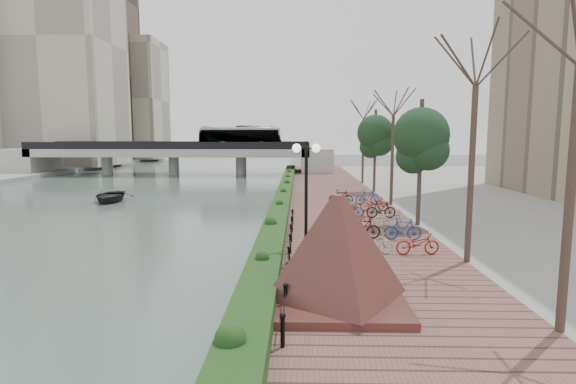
{
  "coord_description": "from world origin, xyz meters",
  "views": [
    {
      "loc": [
        1.76,
        -14.4,
        5.13
      ],
      "look_at": [
        1.12,
        10.66,
        2.0
      ],
      "focal_mm": 28.0,
      "sensor_mm": 36.0,
      "label": 1
    }
  ],
  "objects_px": {
    "granite_monument": "(337,249)",
    "lamppost": "(306,175)",
    "boat": "(110,196)",
    "motorcycle": "(331,269)",
    "pedestrian": "(351,223)"
  },
  "relations": [
    {
      "from": "granite_monument",
      "to": "boat",
      "type": "relative_size",
      "value": 1.11
    },
    {
      "from": "granite_monument",
      "to": "boat",
      "type": "xyz_separation_m",
      "value": [
        -15.91,
        22.42,
        -1.57
      ]
    },
    {
      "from": "pedestrian",
      "to": "boat",
      "type": "xyz_separation_m",
      "value": [
        -17.1,
        15.4,
        -0.91
      ]
    },
    {
      "from": "lamppost",
      "to": "boat",
      "type": "bearing_deg",
      "value": 129.55
    },
    {
      "from": "boat",
      "to": "granite_monument",
      "type": "bearing_deg",
      "value": -63.34
    },
    {
      "from": "boat",
      "to": "motorcycle",
      "type": "bearing_deg",
      "value": -61.47
    },
    {
      "from": "boat",
      "to": "pedestrian",
      "type": "bearing_deg",
      "value": -50.69
    },
    {
      "from": "granite_monument",
      "to": "boat",
      "type": "bearing_deg",
      "value": 125.35
    },
    {
      "from": "granite_monument",
      "to": "pedestrian",
      "type": "relative_size",
      "value": 2.75
    },
    {
      "from": "motorcycle",
      "to": "boat",
      "type": "xyz_separation_m",
      "value": [
        -15.85,
        20.86,
        -0.53
      ]
    },
    {
      "from": "lamppost",
      "to": "boat",
      "type": "relative_size",
      "value": 1.01
    },
    {
      "from": "motorcycle",
      "to": "boat",
      "type": "relative_size",
      "value": 0.37
    },
    {
      "from": "granite_monument",
      "to": "motorcycle",
      "type": "distance_m",
      "value": 1.87
    },
    {
      "from": "lamppost",
      "to": "boat",
      "type": "xyz_separation_m",
      "value": [
        -15.11,
        18.29,
        -3.26
      ]
    },
    {
      "from": "granite_monument",
      "to": "lamppost",
      "type": "distance_m",
      "value": 4.54
    }
  ]
}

